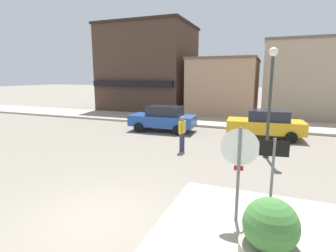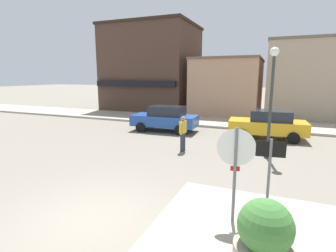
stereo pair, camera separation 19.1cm
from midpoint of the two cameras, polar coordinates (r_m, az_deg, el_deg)
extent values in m
plane|color=gray|center=(6.83, -15.33, -19.22)|extent=(160.00, 160.00, 0.00)
cube|color=#A89E8C|center=(19.45, 11.00, 0.85)|extent=(80.00, 4.00, 0.15)
cylinder|color=slate|center=(6.06, 15.16, -11.11)|extent=(0.07, 0.07, 2.30)
cylinder|color=red|center=(5.86, 15.53, -4.48)|extent=(0.75, 0.12, 0.76)
cylinder|color=white|center=(5.84, 15.52, -4.51)|extent=(0.81, 0.12, 0.82)
cube|color=red|center=(5.99, 15.30, -8.92)|extent=(0.20, 0.04, 0.11)
cylinder|color=slate|center=(6.16, 21.79, -12.18)|extent=(0.06, 0.06, 2.10)
cube|color=black|center=(5.90, 22.35, -4.68)|extent=(0.60, 0.10, 0.34)
cube|color=white|center=(5.91, 22.36, -4.66)|extent=(0.54, 0.08, 0.29)
cube|color=black|center=(5.92, 22.36, -4.65)|extent=(0.34, 0.05, 0.08)
sphere|color=#427A38|center=(5.35, 21.44, -19.66)|extent=(1.00, 1.00, 1.00)
cylinder|color=#333833|center=(11.44, 21.85, 3.64)|extent=(0.12, 0.12, 4.20)
cylinder|color=#333833|center=(11.82, 21.17, -5.91)|extent=(0.24, 0.24, 0.24)
sphere|color=white|center=(11.41, 22.65, 14.71)|extent=(0.36, 0.36, 0.36)
cone|color=#333833|center=(11.42, 22.70, 15.43)|extent=(0.32, 0.32, 0.18)
cube|color=#234C9E|center=(16.25, -0.42, 1.24)|extent=(4.08, 1.90, 0.66)
cube|color=#1E232D|center=(16.11, 0.08, 3.35)|extent=(2.15, 1.50, 0.56)
cylinder|color=black|center=(16.01, -5.64, -0.31)|extent=(0.61, 0.21, 0.60)
cylinder|color=black|center=(17.54, -3.29, 0.70)|extent=(0.61, 0.21, 0.60)
cylinder|color=black|center=(15.14, 2.90, -0.91)|extent=(0.61, 0.21, 0.60)
cylinder|color=black|center=(16.75, 4.56, 0.21)|extent=(0.61, 0.21, 0.60)
cube|color=gold|center=(15.28, 21.06, -0.11)|extent=(4.13, 2.04, 0.66)
cube|color=#1E232D|center=(15.20, 21.77, 2.12)|extent=(2.19, 1.57, 0.56)
cylinder|color=black|center=(14.49, 16.25, -1.87)|extent=(0.61, 0.23, 0.60)
cylinder|color=black|center=(16.15, 16.41, -0.60)|extent=(0.61, 0.23, 0.60)
cylinder|color=black|center=(14.66, 25.98, -2.40)|extent=(0.61, 0.23, 0.60)
cylinder|color=black|center=(16.31, 25.15, -1.09)|extent=(0.61, 0.23, 0.60)
cylinder|color=#2D334C|center=(12.03, 3.87, -3.40)|extent=(0.16, 0.16, 0.85)
cylinder|color=#2D334C|center=(11.87, 3.52, -3.59)|extent=(0.16, 0.16, 0.85)
cube|color=gold|center=(11.80, 3.74, -0.22)|extent=(0.25, 0.38, 0.54)
sphere|color=#9E7051|center=(11.73, 3.76, 1.60)|extent=(0.22, 0.22, 0.22)
cylinder|color=gold|center=(12.02, 4.18, -0.27)|extent=(0.10, 0.10, 0.52)
cylinder|color=gold|center=(11.60, 3.27, -0.66)|extent=(0.10, 0.10, 0.52)
cube|color=#473328|center=(26.95, -3.21, 12.14)|extent=(8.26, 7.02, 8.01)
cube|color=black|center=(23.71, -7.04, 9.11)|extent=(7.85, 0.40, 0.50)
cube|color=#2E211A|center=(27.36, -3.31, 20.81)|extent=(8.51, 7.23, 0.24)
cube|color=tan|center=(24.81, 13.29, 8.15)|extent=(5.46, 7.82, 4.68)
cube|color=brown|center=(24.83, 13.54, 13.78)|extent=(5.57, 7.97, 0.20)
cube|color=tan|center=(25.26, 28.46, 8.65)|extent=(6.41, 7.54, 5.97)
cube|color=#685B4C|center=(25.40, 29.10, 15.60)|extent=(6.54, 7.69, 0.20)
camera|label=1|loc=(0.10, -89.45, 0.10)|focal=28.00mm
camera|label=2|loc=(0.10, 90.55, -0.10)|focal=28.00mm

